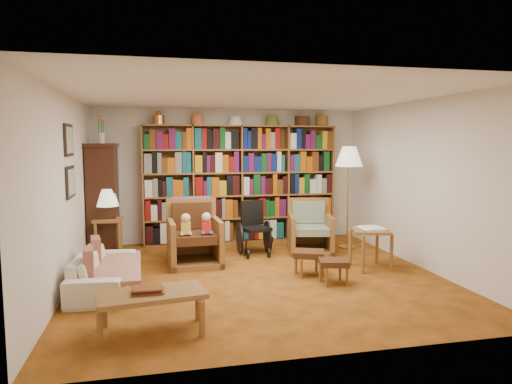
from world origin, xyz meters
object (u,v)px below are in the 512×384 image
object	(u,v)px
coffee_table	(152,297)
armchair_leather	(194,237)
wheelchair	(254,229)
footstool_a	(309,255)
sofa	(104,271)
side_table_lamp	(108,228)
side_table_papers	(371,236)
armchair_sage	(308,232)
floor_lamp	(349,161)
footstool_b	(334,264)

from	to	relation	value
coffee_table	armchair_leather	bearing A→B (deg)	76.19
wheelchair	footstool_a	bearing A→B (deg)	-71.80
sofa	side_table_lamp	xyz separation A→B (m)	(-0.10, 1.74, 0.24)
sofa	armchair_leather	size ratio (longest dim) A/B	1.60
armchair_leather	side_table_papers	bearing A→B (deg)	-19.45
side_table_lamp	wheelchair	distance (m)	2.40
armchair_leather	armchair_sage	bearing A→B (deg)	10.32
side_table_papers	footstool_a	distance (m)	1.04
armchair_sage	floor_lamp	xyz separation A→B (m)	(0.76, 0.09, 1.21)
footstool_a	footstool_b	size ratio (longest dim) A/B	1.16
armchair_leather	armchair_sage	world-z (taller)	armchair_leather
wheelchair	footstool_b	xyz separation A→B (m)	(0.68, -1.90, -0.14)
floor_lamp	side_table_papers	world-z (taller)	floor_lamp
side_table_papers	armchair_sage	bearing A→B (deg)	113.09
floor_lamp	footstool_a	xyz separation A→B (m)	(-1.23, -1.48, -1.27)
armchair_sage	footstool_b	distance (m)	1.85
side_table_lamp	footstool_b	distance (m)	3.75
footstool_a	armchair_sage	bearing A→B (deg)	71.41
wheelchair	footstool_b	size ratio (longest dim) A/B	2.00
footstool_b	coffee_table	xyz separation A→B (m)	(-2.35, -1.09, 0.09)
armchair_leather	coffee_table	xyz separation A→B (m)	(-0.63, -2.55, -0.05)
armchair_sage	footstool_a	size ratio (longest dim) A/B	1.75
armchair_sage	footstool_b	world-z (taller)	armchair_sage
armchair_leather	wheelchair	xyz separation A→B (m)	(1.05, 0.44, -0.00)
floor_lamp	side_table_papers	bearing A→B (deg)	-99.62
armchair_sage	coffee_table	bearing A→B (deg)	-131.96
sofa	floor_lamp	world-z (taller)	floor_lamp
side_table_lamp	footstool_b	size ratio (longest dim) A/B	1.42
side_table_papers	wheelchair	bearing A→B (deg)	138.19
armchair_sage	floor_lamp	bearing A→B (deg)	6.66
sofa	side_table_lamp	bearing A→B (deg)	7.71
wheelchair	footstool_a	world-z (taller)	wheelchair
floor_lamp	footstool_b	bearing A→B (deg)	-118.48
floor_lamp	footstool_b	size ratio (longest dim) A/B	4.06
footstool_b	coffee_table	world-z (taller)	coffee_table
wheelchair	coffee_table	distance (m)	3.43
sofa	footstool_a	world-z (taller)	sofa
floor_lamp	side_table_papers	size ratio (longest dim) A/B	2.79
sofa	footstool_b	size ratio (longest dim) A/B	3.62
sofa	footstool_b	world-z (taller)	sofa
side_table_lamp	coffee_table	distance (m)	3.33
side_table_papers	coffee_table	xyz separation A→B (m)	(-3.16, -1.66, -0.14)
armchair_sage	wheelchair	world-z (taller)	armchair_sage
armchair_leather	footstool_a	xyz separation A→B (m)	(1.53, -1.03, -0.12)
wheelchair	footstool_a	distance (m)	1.55
floor_lamp	footstool_b	world-z (taller)	floor_lamp
armchair_leather	footstool_b	world-z (taller)	armchair_leather
side_table_papers	coffee_table	world-z (taller)	side_table_papers
sofa	footstool_a	size ratio (longest dim) A/B	3.13
wheelchair	footstool_b	world-z (taller)	wheelchair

